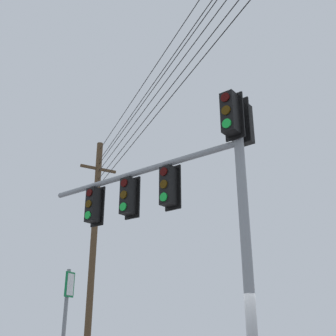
% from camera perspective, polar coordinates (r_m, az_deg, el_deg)
% --- Properties ---
extents(signal_mast_assembly, '(3.02, 5.56, 6.54)m').
position_cam_1_polar(signal_mast_assembly, '(9.08, 2.02, -3.07)').
color(signal_mast_assembly, gray).
rests_on(signal_mast_assembly, ground).
extents(utility_pole_wooden, '(1.85, 0.30, 10.76)m').
position_cam_1_polar(utility_pole_wooden, '(19.76, -10.25, -10.67)').
color(utility_pole_wooden, '#4C3823').
rests_on(utility_pole_wooden, ground).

